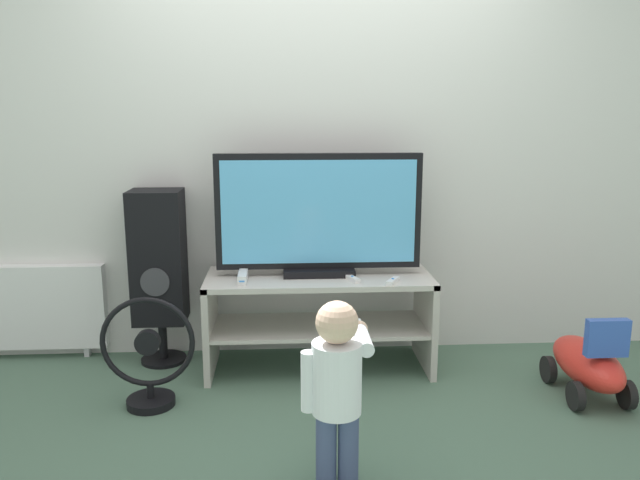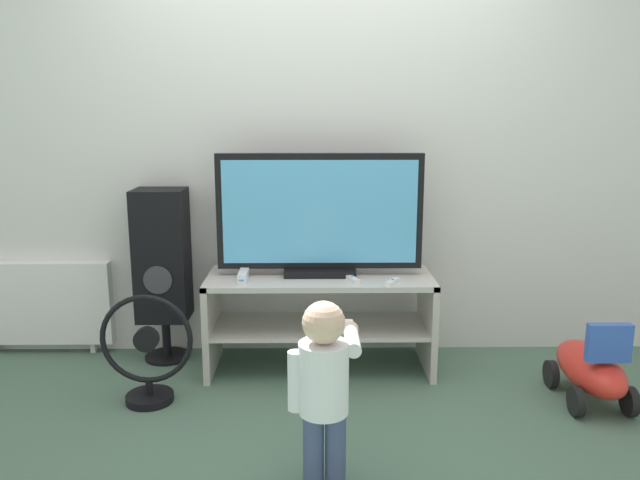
{
  "view_description": "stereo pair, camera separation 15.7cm",
  "coord_description": "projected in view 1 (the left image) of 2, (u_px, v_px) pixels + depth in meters",
  "views": [
    {
      "loc": [
        -0.2,
        -3.15,
        1.47
      ],
      "look_at": [
        0.0,
        0.15,
        0.78
      ],
      "focal_mm": 35.0,
      "sensor_mm": 36.0,
      "label": 1
    },
    {
      "loc": [
        -0.04,
        -3.15,
        1.47
      ],
      "look_at": [
        0.0,
        0.15,
        0.78
      ],
      "focal_mm": 35.0,
      "sensor_mm": 36.0,
      "label": 2
    }
  ],
  "objects": [
    {
      "name": "ground_plane",
      "position": [
        322.0,
        385.0,
        3.39
      ],
      "size": [
        16.0,
        16.0,
        0.0
      ],
      "primitive_type": "plane",
      "color": "#4C6B56"
    },
    {
      "name": "wall_back",
      "position": [
        316.0,
        139.0,
        3.68
      ],
      "size": [
        10.0,
        0.06,
        2.6
      ],
      "color": "silver",
      "rests_on": "ground_plane"
    },
    {
      "name": "tv_stand",
      "position": [
        319.0,
        307.0,
        3.56
      ],
      "size": [
        1.27,
        0.5,
        0.55
      ],
      "color": "beige",
      "rests_on": "ground_plane"
    },
    {
      "name": "television",
      "position": [
        319.0,
        216.0,
        3.47
      ],
      "size": [
        1.15,
        0.2,
        0.69
      ],
      "color": "black",
      "rests_on": "tv_stand"
    },
    {
      "name": "game_console",
      "position": [
        243.0,
        277.0,
        3.4
      ],
      "size": [
        0.05,
        0.19,
        0.05
      ],
      "color": "white",
      "rests_on": "tv_stand"
    },
    {
      "name": "remote_primary",
      "position": [
        393.0,
        281.0,
        3.37
      ],
      "size": [
        0.09,
        0.13,
        0.03
      ],
      "color": "white",
      "rests_on": "tv_stand"
    },
    {
      "name": "remote_secondary",
      "position": [
        352.0,
        278.0,
        3.41
      ],
      "size": [
        0.08,
        0.13,
        0.03
      ],
      "color": "white",
      "rests_on": "tv_stand"
    },
    {
      "name": "child",
      "position": [
        338.0,
        378.0,
        2.41
      ],
      "size": [
        0.29,
        0.44,
        0.76
      ],
      "color": "#3F4C72",
      "rests_on": "ground_plane"
    },
    {
      "name": "speaker_tower",
      "position": [
        159.0,
        260.0,
        3.59
      ],
      "size": [
        0.29,
        0.27,
        1.02
      ],
      "color": "black",
      "rests_on": "ground_plane"
    },
    {
      "name": "floor_fan",
      "position": [
        148.0,
        358.0,
        3.11
      ],
      "size": [
        0.47,
        0.24,
        0.57
      ],
      "color": "black",
      "rests_on": "ground_plane"
    },
    {
      "name": "ride_on_toy",
      "position": [
        588.0,
        363.0,
        3.24
      ],
      "size": [
        0.3,
        0.59,
        0.47
      ],
      "color": "red",
      "rests_on": "ground_plane"
    },
    {
      "name": "radiator",
      "position": [
        32.0,
        307.0,
        3.72
      ],
      "size": [
        0.86,
        0.08,
        0.57
      ],
      "color": "white",
      "rests_on": "ground_plane"
    }
  ]
}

